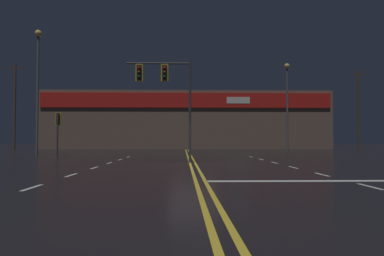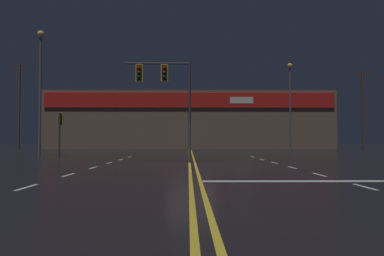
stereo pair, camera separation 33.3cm
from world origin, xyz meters
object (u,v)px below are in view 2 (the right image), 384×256
object	(u,v)px
traffic_signal_corner_northwest	(60,124)
streetlight_median_approach	(40,77)
traffic_signal_median	(165,84)
streetlight_near_left	(290,95)

from	to	relation	value
traffic_signal_corner_northwest	streetlight_median_approach	distance (m)	5.17
traffic_signal_corner_northwest	traffic_signal_median	bearing A→B (deg)	-41.92
streetlight_near_left	streetlight_median_approach	bearing A→B (deg)	-158.78
streetlight_near_left	streetlight_median_approach	xyz separation A→B (m)	(-23.40, -9.09, 0.45)
traffic_signal_median	streetlight_median_approach	size ratio (longest dim) A/B	0.57
streetlight_near_left	traffic_signal_median	bearing A→B (deg)	-123.32
streetlight_median_approach	traffic_signal_median	bearing A→B (deg)	-41.71
traffic_signal_corner_northwest	streetlight_near_left	distance (m)	24.06
traffic_signal_corner_northwest	streetlight_near_left	world-z (taller)	streetlight_near_left
traffic_signal_median	streetlight_median_approach	world-z (taller)	streetlight_median_approach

